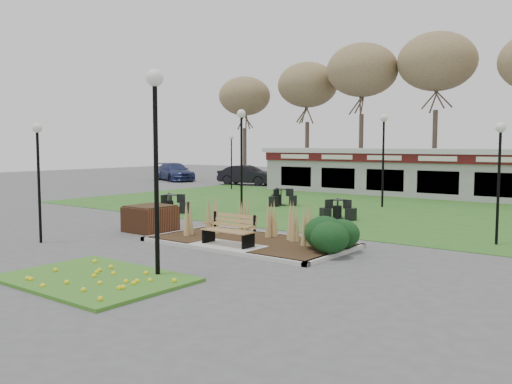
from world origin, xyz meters
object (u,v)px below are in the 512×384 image
Objects in this scene: bistro_set_a at (172,207)px; bistro_set_c at (338,213)px; lamp_post_near_right at (155,127)px; lamp_post_far_left at (231,150)px; car_black at (247,175)px; bistro_set_b at (281,200)px; car_silver at (327,174)px; lamp_post_mid_right at (384,140)px; car_blue at (175,172)px; park_bench at (230,229)px; lamp_post_near_left at (38,156)px; lamp_post_far_right at (500,156)px; food_pavilion at (446,173)px; brick_planter at (150,218)px; lamp_post_mid_left at (241,137)px.

bistro_set_a reaches higher than bistro_set_c.
lamp_post_far_left is at bearing 126.06° from lamp_post_near_right.
bistro_set_c is 20.08m from car_black.
car_silver is (-6.19, 15.34, 0.47)m from bistro_set_b.
lamp_post_mid_right is at bearing -130.34° from car_silver.
bistro_set_b is at bearing -148.03° from car_silver.
car_blue reaches higher than car_black.
lamp_post_near_right is at bearing -53.94° from lamp_post_far_left.
park_bench is 0.45× the size of lamp_post_far_left.
car_blue is at bearing 150.62° from bistro_set_c.
lamp_post_near_left is at bearing -90.45° from bistro_set_b.
lamp_post_far_right is 7.52m from bistro_set_c.
lamp_post_far_left is at bearing 143.75° from bistro_set_b.
car_black is at bearing 117.21° from bistro_set_a.
lamp_post_near_right is 10.72m from lamp_post_far_right.
food_pavilion is 4.63× the size of car_blue.
car_blue reaches higher than brick_planter.
bistro_set_c is at bearing -92.56° from food_pavilion.
brick_planter is 9.72m from bistro_set_b.
car_black is at bearing -66.45° from car_blue.
park_bench is at bearing 28.06° from lamp_post_near_left.
park_bench is 28.24m from car_silver.
food_pavilion reaches higher than bistro_set_c.
lamp_post_near_right is at bearing -147.07° from car_silver.
lamp_post_mid_left reaches higher than lamp_post_far_left.
car_black is at bearing 127.41° from lamp_post_mid_left.
car_black is (-1.75, 4.00, -2.02)m from lamp_post_far_left.
bistro_set_b is 14.66m from car_black.
lamp_post_near_left is 14.43m from lamp_post_far_right.
car_silver is 13.26m from car_blue.
bistro_set_c is at bearing -95.82° from car_blue.
lamp_post_far_right reaches higher than car_blue.
lamp_post_far_right is 26.81m from car_black.
car_blue is at bearing 143.96° from lamp_post_mid_left.
brick_planter is 11.89m from lamp_post_far_right.
food_pavilion reaches higher than car_blue.
car_black is (-10.13, 13.25, -2.72)m from lamp_post_mid_left.
car_black reaches higher than park_bench.
car_black is (-15.21, 13.11, 0.47)m from bistro_set_c.
lamp_post_mid_left is 1.25× the size of lamp_post_far_left.
lamp_post_near_left is at bearing -103.59° from food_pavilion.
car_silver is (-6.08, 28.68, -2.01)m from lamp_post_near_left.
lamp_post_near_left reaches higher than brick_planter.
park_bench is 31.60m from car_blue.
bistro_set_a is at bearing -177.04° from lamp_post_far_right.
lamp_post_far_right is at bearing 60.24° from lamp_post_near_right.
lamp_post_near_left is 10.44m from lamp_post_mid_left.
lamp_post_mid_right is 16.81m from car_silver.
bistro_set_a is at bearing 127.82° from brick_planter.
car_silver is at bearing 105.96° from brick_planter.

